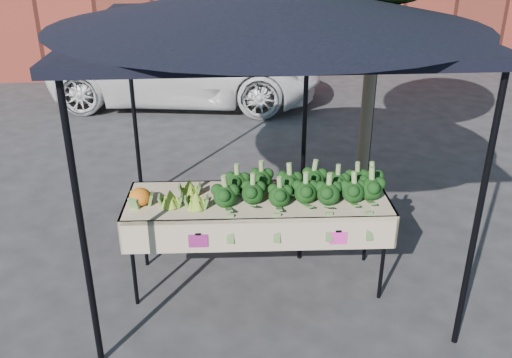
# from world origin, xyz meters

# --- Properties ---
(ground) EXTENTS (90.00, 90.00, 0.00)m
(ground) POSITION_xyz_m (0.00, 0.00, 0.00)
(ground) COLOR #28282A
(table) EXTENTS (2.43, 0.89, 0.90)m
(table) POSITION_xyz_m (-0.24, -0.02, 0.45)
(table) COLOR beige
(table) RESTS_ON ground
(canopy) EXTENTS (3.16, 3.16, 2.74)m
(canopy) POSITION_xyz_m (-0.12, 0.43, 1.37)
(canopy) COLOR black
(canopy) RESTS_ON ground
(broccoli_heap) EXTENTS (1.60, 0.57, 0.26)m
(broccoli_heap) POSITION_xyz_m (0.15, 0.01, 1.03)
(broccoli_heap) COLOR black
(broccoli_heap) RESTS_ON table
(romanesco_cluster) EXTENTS (0.43, 0.47, 0.20)m
(romanesco_cluster) POSITION_xyz_m (-0.91, -0.03, 1.00)
(romanesco_cluster) COLOR #91B838
(romanesco_cluster) RESTS_ON table
(cauliflower_pair) EXTENTS (0.20, 0.20, 0.18)m
(cauliflower_pair) POSITION_xyz_m (-1.29, -0.07, 0.99)
(cauliflower_pair) COLOR orange
(cauliflower_pair) RESTS_ON table
(street_tree) EXTENTS (2.12, 2.12, 4.18)m
(street_tree) POSITION_xyz_m (1.18, 1.59, 2.09)
(street_tree) COLOR #1E4C14
(street_tree) RESTS_ON ground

